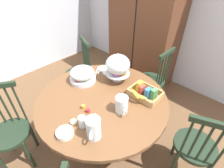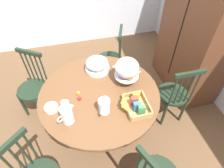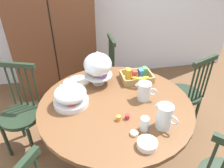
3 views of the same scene
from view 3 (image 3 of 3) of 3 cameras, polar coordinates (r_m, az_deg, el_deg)
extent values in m
plane|color=brown|center=(2.36, 4.18, -19.00)|extent=(10.00, 10.00, 0.00)
cube|color=brown|center=(3.04, -15.95, 14.23)|extent=(1.10, 0.56, 1.90)
cube|color=black|center=(2.74, -16.42, 14.31)|extent=(0.01, 0.01, 1.52)
cylinder|color=brown|center=(1.82, 0.98, -5.67)|extent=(1.34, 1.34, 0.04)
cylinder|color=brown|center=(2.05, 0.89, -13.05)|extent=(0.14, 0.14, 0.63)
cylinder|color=brown|center=(2.32, 0.81, -19.19)|extent=(0.56, 0.56, 0.06)
cylinder|color=#1E2D1E|center=(1.55, 25.20, -20.16)|extent=(0.02, 0.02, 0.48)
cylinder|color=#1E2D1E|center=(2.56, 19.24, -2.64)|extent=(0.40, 0.40, 0.04)
cylinder|color=#1E2D1E|center=(2.84, 18.10, -4.08)|extent=(0.04, 0.04, 0.45)
cylinder|color=#1E2D1E|center=(2.66, 14.16, -6.17)|extent=(0.04, 0.04, 0.45)
cylinder|color=#1E2D1E|center=(2.73, 22.51, -6.92)|extent=(0.04, 0.04, 0.45)
cylinder|color=#1E2D1E|center=(2.53, 18.70, -9.35)|extent=(0.04, 0.04, 0.45)
cylinder|color=#1E2D1E|center=(2.47, 25.10, 1.25)|extent=(0.02, 0.02, 0.48)
cylinder|color=#1E2D1E|center=(2.41, 24.17, 0.78)|extent=(0.02, 0.02, 0.48)
cylinder|color=#1E2D1E|center=(2.36, 23.20, 0.30)|extent=(0.02, 0.02, 0.48)
cylinder|color=#1E2D1E|center=(2.31, 22.19, -0.22)|extent=(0.02, 0.02, 0.48)
cylinder|color=#1E2D1E|center=(2.26, 21.13, -0.75)|extent=(0.02, 0.02, 0.48)
cube|color=#1E2D1E|center=(2.24, 24.62, 5.91)|extent=(0.35, 0.17, 0.05)
cylinder|color=#1E2D1E|center=(2.77, -3.39, 2.21)|extent=(0.40, 0.40, 0.04)
cylinder|color=#1E2D1E|center=(2.99, -6.30, -0.45)|extent=(0.04, 0.04, 0.45)
cylinder|color=#1E2D1E|center=(2.76, -5.67, -3.57)|extent=(0.04, 0.04, 0.45)
cylinder|color=#1E2D1E|center=(3.02, -1.03, 0.12)|extent=(0.04, 0.04, 0.45)
cylinder|color=#1E2D1E|center=(2.79, 0.04, -2.91)|extent=(0.04, 0.04, 0.45)
cylinder|color=#1E2D1E|center=(2.80, -0.72, 8.21)|extent=(0.02, 0.02, 0.48)
cylinder|color=#1E2D1E|center=(2.74, -0.44, 7.61)|extent=(0.02, 0.02, 0.48)
cylinder|color=#1E2D1E|center=(2.68, -0.14, 6.99)|extent=(0.02, 0.02, 0.48)
cylinder|color=#1E2D1E|center=(2.62, 0.16, 6.34)|extent=(0.02, 0.02, 0.48)
cylinder|color=#1E2D1E|center=(2.56, 0.48, 5.66)|extent=(0.02, 0.02, 0.48)
cube|color=#1E2D1E|center=(2.58, -0.15, 12.21)|extent=(0.04, 0.36, 0.05)
cylinder|color=#1E2D1E|center=(2.31, -24.03, -8.16)|extent=(0.40, 0.40, 0.04)
cylinder|color=#1E2D1E|center=(2.44, -27.33, -13.73)|extent=(0.04, 0.04, 0.45)
cylinder|color=#1E2D1E|center=(2.31, -21.42, -15.16)|extent=(0.04, 0.04, 0.45)
cylinder|color=#1E2D1E|center=(2.60, -24.09, -9.53)|extent=(0.04, 0.04, 0.45)
cylinder|color=#1E2D1E|center=(2.47, -18.47, -10.57)|extent=(0.04, 0.04, 0.45)
cylinder|color=#1E2D1E|center=(2.35, -26.35, -0.69)|extent=(0.02, 0.02, 0.48)
cylinder|color=#1E2D1E|center=(2.31, -24.92, -0.84)|extent=(0.02, 0.02, 0.48)
cylinder|color=#1E2D1E|center=(2.28, -23.43, -1.00)|extent=(0.02, 0.02, 0.48)
cylinder|color=#1E2D1E|center=(2.24, -21.90, -1.17)|extent=(0.02, 0.02, 0.48)
cylinder|color=#1E2D1E|center=(2.21, -20.32, -1.33)|extent=(0.02, 0.02, 0.48)
cube|color=#1E2D1E|center=(2.16, -24.92, 4.76)|extent=(0.35, 0.16, 0.05)
cylinder|color=silver|center=(2.07, -3.79, 0.44)|extent=(0.12, 0.12, 0.02)
cylinder|color=silver|center=(2.05, -3.83, 1.32)|extent=(0.03, 0.03, 0.09)
cylinder|color=silver|center=(2.03, -3.88, 2.55)|extent=(0.28, 0.28, 0.01)
torus|color=#B27033|center=(2.03, -2.23, 3.47)|extent=(0.10, 0.10, 0.03)
torus|color=#D19347|center=(2.09, -3.72, 4.23)|extent=(0.10, 0.10, 0.03)
torus|color=#935628|center=(2.03, -5.41, 3.30)|extent=(0.10, 0.10, 0.03)
torus|color=tan|center=(2.00, -4.48, 2.80)|extent=(0.10, 0.10, 0.03)
torus|color=#994C84|center=(1.98, -2.98, 2.55)|extent=(0.10, 0.10, 0.03)
ellipsoid|color=silver|center=(1.97, -4.00, 5.47)|extent=(0.27, 0.27, 0.22)
sphere|color=silver|center=(1.92, -4.14, 8.65)|extent=(0.02, 0.02, 0.02)
cylinder|color=silver|center=(1.81, -11.25, -4.85)|extent=(0.30, 0.30, 0.05)
ellipsoid|color=beige|center=(1.79, -9.24, -3.61)|extent=(0.09, 0.09, 0.03)
ellipsoid|color=#8CBF59|center=(1.85, -11.46, -2.69)|extent=(0.09, 0.09, 0.03)
ellipsoid|color=#6B2D4C|center=(1.80, -13.51, -4.01)|extent=(0.09, 0.09, 0.03)
ellipsoid|color=#CC3D33|center=(1.74, -11.14, -5.20)|extent=(0.09, 0.09, 0.03)
ellipsoid|color=silver|center=(1.76, -11.56, -2.53)|extent=(0.28, 0.28, 0.13)
cylinder|color=silver|center=(1.57, 14.32, -8.76)|extent=(0.12, 0.12, 0.20)
cylinder|color=orange|center=(1.59, 14.18, -9.56)|extent=(0.10, 0.10, 0.13)
cone|color=silver|center=(1.54, 12.58, -5.33)|extent=(0.05, 0.05, 0.03)
torus|color=silver|center=(1.54, 16.74, -9.68)|extent=(0.05, 0.07, 0.07)
cylinder|color=silver|center=(1.83, 8.97, -2.04)|extent=(0.12, 0.12, 0.16)
cylinder|color=white|center=(1.84, 8.91, -2.67)|extent=(0.10, 0.10, 0.11)
cone|color=silver|center=(1.80, 6.98, 0.07)|extent=(0.05, 0.05, 0.03)
torus|color=silver|center=(1.82, 11.34, -2.17)|extent=(0.07, 0.05, 0.07)
cube|color=tan|center=(2.14, 6.78, 1.38)|extent=(0.30, 0.22, 0.01)
cube|color=tan|center=(2.04, 7.76, 0.50)|extent=(0.30, 0.02, 0.07)
cube|color=tan|center=(2.22, 5.96, 3.47)|extent=(0.30, 0.02, 0.07)
cube|color=tan|center=(2.09, 2.91, 1.63)|extent=(0.02, 0.22, 0.07)
cube|color=tan|center=(2.18, 10.59, 2.45)|extent=(0.02, 0.22, 0.07)
cube|color=gold|center=(2.10, 4.52, 2.81)|extent=(0.05, 0.07, 0.11)
cube|color=#B23D33|center=(2.09, 6.23, 2.46)|extent=(0.05, 0.08, 0.11)
cube|color=#336BAD|center=(2.11, 7.98, 2.68)|extent=(0.05, 0.07, 0.11)
cube|color=#47894C|center=(2.15, 8.98, 3.23)|extent=(0.05, 0.07, 0.11)
ellipsoid|color=yellow|center=(1.98, 7.34, 1.43)|extent=(0.14, 0.08, 0.05)
ellipsoid|color=yellow|center=(1.98, 8.17, 1.52)|extent=(0.13, 0.03, 0.05)
ellipsoid|color=yellow|center=(1.99, 8.98, 1.61)|extent=(0.14, 0.08, 0.05)
cylinder|color=white|center=(2.13, -9.14, 0.90)|extent=(0.22, 0.22, 0.01)
cylinder|color=white|center=(2.10, -11.43, 0.49)|extent=(0.15, 0.15, 0.01)
cylinder|color=white|center=(1.46, 9.74, -16.11)|extent=(0.14, 0.14, 0.04)
cylinder|color=silver|center=(1.55, 9.01, -10.88)|extent=(0.06, 0.06, 0.11)
cylinder|color=beige|center=(1.53, 6.22, -13.44)|extent=(0.06, 0.06, 0.02)
cylinder|color=#B7282D|center=(1.64, 4.27, -9.07)|extent=(0.04, 0.04, 0.04)
cylinder|color=orange|center=(1.63, 1.87, -9.43)|extent=(0.04, 0.04, 0.04)
cube|color=silver|center=(2.06, -12.17, -0.66)|extent=(0.11, 0.15, 0.01)
cube|color=silver|center=(2.05, -12.85, -0.99)|extent=(0.11, 0.15, 0.01)
cube|color=silver|center=(2.20, -6.28, 2.22)|extent=(0.11, 0.15, 0.01)
camera|label=1|loc=(1.39, 61.18, 19.60)|focal=26.94mm
camera|label=2|loc=(2.12, 53.76, 33.97)|focal=29.82mm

